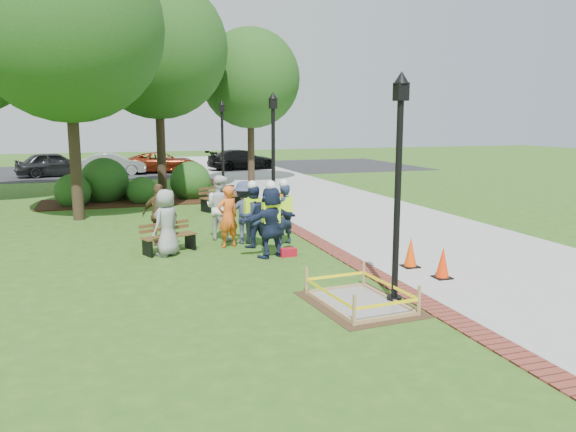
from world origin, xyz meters
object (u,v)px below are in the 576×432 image
object	(u,v)px
hivis_worker_b	(284,212)
hivis_worker_c	(253,214)
wet_concrete_pad	(359,292)
bench_near	(169,243)
lamp_near	(398,171)
cone_front	(443,263)
hivis_worker_a	(271,220)

from	to	relation	value
hivis_worker_b	hivis_worker_c	size ratio (longest dim) A/B	1.00
wet_concrete_pad	bench_near	distance (m)	6.06
wet_concrete_pad	hivis_worker_c	bearing A→B (deg)	97.40
bench_near	hivis_worker_c	bearing A→B (deg)	-1.34
wet_concrete_pad	lamp_near	xyz separation A→B (m)	(0.70, -0.05, 2.25)
lamp_near	bench_near	bearing A→B (deg)	123.94
hivis_worker_b	hivis_worker_c	bearing A→B (deg)	-176.10
wet_concrete_pad	bench_near	size ratio (longest dim) A/B	1.62
cone_front	hivis_worker_a	size ratio (longest dim) A/B	0.37
hivis_worker_a	hivis_worker_b	distance (m)	1.50
hivis_worker_b	hivis_worker_c	distance (m)	0.90
wet_concrete_pad	hivis_worker_c	size ratio (longest dim) A/B	1.35
hivis_worker_a	hivis_worker_b	bearing A→B (deg)	60.28
wet_concrete_pad	hivis_worker_b	xyz separation A→B (m)	(0.21, 5.32, 0.67)
hivis_worker_b	lamp_near	bearing A→B (deg)	-84.79
cone_front	hivis_worker_a	distance (m)	4.29
wet_concrete_pad	hivis_worker_a	xyz separation A→B (m)	(-0.53, 4.02, 0.72)
wet_concrete_pad	hivis_worker_c	world-z (taller)	hivis_worker_c
hivis_worker_b	hivis_worker_c	xyz separation A→B (m)	(-0.90, -0.06, -0.00)
cone_front	lamp_near	xyz separation A→B (m)	(-1.74, -1.04, 2.13)
hivis_worker_a	hivis_worker_b	world-z (taller)	hivis_worker_a
cone_front	hivis_worker_a	xyz separation A→B (m)	(-2.97, 3.03, 0.61)
lamp_near	hivis_worker_a	distance (m)	4.52
wet_concrete_pad	bench_near	world-z (taller)	bench_near
lamp_near	hivis_worker_b	size ratio (longest dim) A/B	2.35
lamp_near	hivis_worker_c	xyz separation A→B (m)	(-1.39, 5.32, -1.58)
hivis_worker_a	bench_near	bearing A→B (deg)	151.46
cone_front	hivis_worker_c	xyz separation A→B (m)	(-3.13, 4.27, 0.56)
bench_near	cone_front	world-z (taller)	bench_near
bench_near	hivis_worker_c	distance (m)	2.32
bench_near	cone_front	distance (m)	6.88
bench_near	hivis_worker_a	bearing A→B (deg)	-28.54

